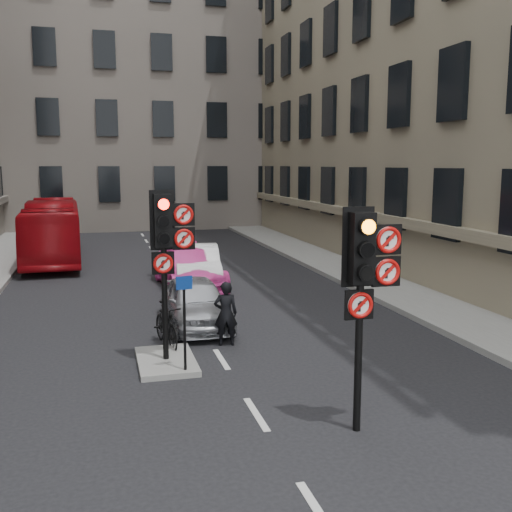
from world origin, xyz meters
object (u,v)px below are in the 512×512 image
info_sign (184,310)px  motorcyclist (226,314)px  car_white (197,265)px  motorcycle (166,325)px  signal_far (167,238)px  signal_near (366,272)px  bus_red (52,230)px  car_pink (189,267)px  car_silver (196,302)px

info_sign → motorcyclist: bearing=46.1°
car_white → info_sign: size_ratio=2.21×
car_white → motorcycle: bearing=-98.9°
signal_far → motorcyclist: 2.61m
signal_near → info_sign: 4.17m
signal_far → car_white: 8.68m
signal_far → motorcyclist: size_ratio=2.35×
car_white → motorcyclist: (-0.48, -7.22, 0.06)m
motorcycle → signal_far: bearing=-102.6°
car_white → bus_red: bearing=132.7°
motorcyclist → info_sign: size_ratio=0.79×
car_white → car_pink: car_white is taller
signal_near → bus_red: 20.26m
car_white → motorcyclist: motorcyclist is taller
signal_near → info_sign: (-2.39, 3.19, -1.22)m
car_silver → info_sign: 3.83m
signal_near → car_pink: bearing=94.8°
signal_far → car_pink: size_ratio=0.76×
car_silver → bus_red: bus_red is taller
car_silver → motorcyclist: size_ratio=2.47×
signal_near → car_pink: 12.24m
motorcyclist → signal_near: bearing=108.9°
motorcycle → info_sign: info_sign is taller
car_pink → motorcyclist: bearing=-96.3°
car_silver → car_white: 5.43m
car_silver → car_white: bearing=78.9°
car_silver → info_sign: bearing=-103.7°
signal_far → car_white: bearing=76.9°
signal_near → car_silver: size_ratio=0.95×
signal_far → bus_red: size_ratio=0.37×
motorcycle → info_sign: size_ratio=0.89×
bus_red → signal_far: bearing=-79.8°
motorcycle → motorcyclist: bearing=-20.1°
car_silver → motorcycle: 1.88m
car_pink → bus_red: bus_red is taller
info_sign → car_white: bearing=69.2°
car_silver → car_pink: bearing=82.1°
signal_near → motorcyclist: bearing=103.2°
car_white → bus_red: (-5.29, 7.09, 0.63)m
car_white → info_sign: 9.22m
signal_far → info_sign: 1.58m
signal_near → signal_far: (-2.60, 4.00, 0.12)m
motorcyclist → info_sign: 2.27m
signal_near → info_sign: size_ratio=1.86×
motorcyclist → car_silver: bearing=-71.7°
signal_far → car_pink: bearing=78.8°
signal_near → motorcycle: size_ratio=2.08×
signal_far → bus_red: bearing=102.5°
signal_far → car_pink: (1.59, 8.05, -2.02)m
signal_far → motorcyclist: bearing=35.2°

